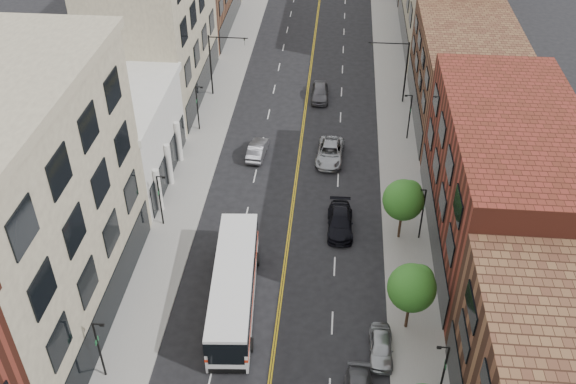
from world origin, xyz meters
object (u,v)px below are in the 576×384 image
(car_lane_a, at_px, (340,222))
(car_lane_c, at_px, (320,92))
(city_bus, at_px, (234,285))
(car_parked_far, at_px, (381,347))
(car_lane_b, at_px, (330,152))
(car_lane_behind, at_px, (257,149))

(car_lane_a, height_order, car_lane_c, car_lane_c)
(city_bus, relative_size, car_lane_a, 2.53)
(car_parked_far, xyz_separation_m, car_lane_b, (-4.32, 24.11, 0.09))
(car_lane_a, bearing_deg, city_bus, -130.41)
(city_bus, height_order, car_lane_c, city_bus)
(car_lane_c, bearing_deg, city_bus, -99.78)
(car_lane_a, relative_size, car_lane_c, 1.10)
(city_bus, xyz_separation_m, car_lane_b, (6.44, 20.29, -1.20))
(city_bus, distance_m, car_lane_behind, 20.35)
(city_bus, xyz_separation_m, car_parked_far, (10.76, -3.82, -1.29))
(city_bus, distance_m, car_lane_a, 12.28)
(car_lane_behind, relative_size, car_lane_a, 0.84)
(car_lane_behind, distance_m, car_lane_a, 13.73)
(car_lane_behind, height_order, car_lane_c, car_lane_c)
(car_lane_behind, bearing_deg, city_bus, 96.64)
(car_lane_a, xyz_separation_m, car_lane_c, (-2.81, 23.33, 0.05))
(car_parked_far, xyz_separation_m, car_lane_a, (-3.09, 13.32, 0.08))
(city_bus, distance_m, car_lane_b, 21.32)
(city_bus, height_order, car_lane_a, city_bus)
(city_bus, height_order, car_parked_far, city_bus)
(car_lane_b, distance_m, car_lane_c, 12.65)
(city_bus, bearing_deg, car_lane_behind, 88.10)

